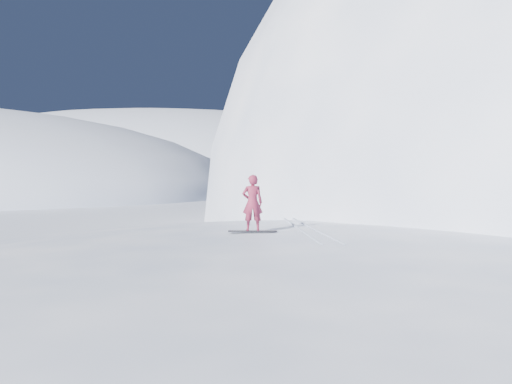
# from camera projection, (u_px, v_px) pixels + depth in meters

# --- Properties ---
(ground) EXTENTS (400.00, 400.00, 0.00)m
(ground) POSITION_uv_depth(u_px,v_px,m) (335.00, 362.00, 10.98)
(ground) COLOR white
(ground) RESTS_ON ground
(near_ridge) EXTENTS (36.00, 28.00, 4.80)m
(near_ridge) POSITION_uv_depth(u_px,v_px,m) (366.00, 321.00, 13.86)
(near_ridge) COLOR white
(near_ridge) RESTS_ON ground
(peak_shoulder) EXTENTS (28.00, 24.00, 18.00)m
(peak_shoulder) POSITION_uv_depth(u_px,v_px,m) (486.00, 238.00, 29.81)
(peak_shoulder) COLOR white
(peak_shoulder) RESTS_ON ground
(far_ridge_c) EXTENTS (140.00, 90.00, 36.00)m
(far_ridge_c) POSITION_uv_depth(u_px,v_px,m) (149.00, 183.00, 124.38)
(far_ridge_c) COLOR white
(far_ridge_c) RESTS_ON ground
(wind_bumps) EXTENTS (16.00, 14.40, 1.00)m
(wind_bumps) POSITION_uv_depth(u_px,v_px,m) (310.00, 329.00, 13.14)
(wind_bumps) COLOR white
(wind_bumps) RESTS_ON ground
(snowboard) EXTENTS (1.44, 0.47, 0.02)m
(snowboard) POSITION_uv_depth(u_px,v_px,m) (252.00, 231.00, 14.54)
(snowboard) COLOR black
(snowboard) RESTS_ON near_ridge
(snowboarder) EXTENTS (0.65, 0.47, 1.63)m
(snowboarder) POSITION_uv_depth(u_px,v_px,m) (252.00, 203.00, 14.50)
(snowboarder) COLOR maroon
(snowboarder) RESTS_ON snowboard
(board_tracks) EXTENTS (1.82, 5.89, 0.04)m
(board_tracks) POSITION_uv_depth(u_px,v_px,m) (306.00, 228.00, 15.13)
(board_tracks) COLOR silver
(board_tracks) RESTS_ON ground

